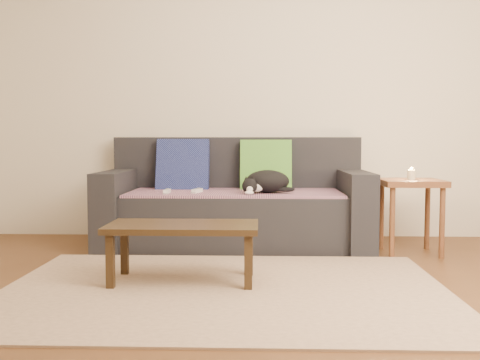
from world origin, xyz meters
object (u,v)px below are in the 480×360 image
at_px(sofa, 235,206).
at_px(cat, 266,182).
at_px(wii_remote_b, 197,191).
at_px(coffee_table, 183,231).
at_px(side_table, 411,193).
at_px(wii_remote_a, 167,191).

distance_m(sofa, cat, 0.39).
relative_size(wii_remote_b, coffee_table, 0.17).
bearing_deg(side_table, coffee_table, -149.24).
bearing_deg(wii_remote_a, side_table, -91.22).
height_order(wii_remote_b, side_table, side_table).
relative_size(cat, coffee_table, 0.46).
xyz_separation_m(cat, side_table, (1.08, -0.10, -0.07)).
relative_size(sofa, wii_remote_a, 14.00).
height_order(sofa, wii_remote_b, sofa).
bearing_deg(coffee_table, wii_remote_a, 104.54).
relative_size(sofa, cat, 5.16).
xyz_separation_m(cat, wii_remote_b, (-0.53, 0.00, -0.07)).
distance_m(sofa, side_table, 1.37).
relative_size(sofa, wii_remote_b, 14.00).
xyz_separation_m(sofa, cat, (0.24, -0.22, 0.22)).
bearing_deg(sofa, wii_remote_b, -143.41).
bearing_deg(sofa, wii_remote_a, -151.66).
distance_m(cat, side_table, 1.08).
bearing_deg(side_table, wii_remote_a, 178.58).
height_order(cat, wii_remote_a, cat).
xyz_separation_m(sofa, wii_remote_b, (-0.29, -0.21, 0.15)).
relative_size(cat, wii_remote_a, 2.71).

